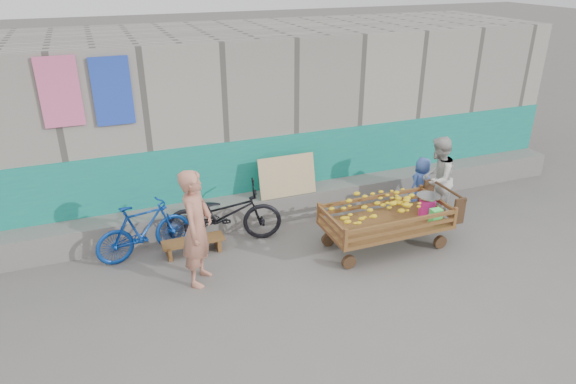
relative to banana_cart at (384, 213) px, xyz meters
name	(u,v)px	position (x,y,z in m)	size (l,w,h in m)	color
ground	(325,291)	(-1.33, -0.75, -0.61)	(80.00, 80.00, 0.00)	#5C5954
building_wall	(238,112)	(-1.33, 3.30, 0.86)	(12.00, 3.50, 3.00)	gray
banana_cart	(384,213)	(0.00, 0.00, 0.00)	(2.11, 0.96, 0.90)	brown
bench	(193,243)	(-2.80, 0.90, -0.43)	(0.95, 0.28, 0.24)	brown
vendor_man	(197,228)	(-2.86, 0.13, 0.23)	(0.61, 0.40, 1.69)	#B17059
woman	(437,179)	(1.35, 0.56, 0.13)	(0.72, 0.56, 1.48)	#B9B8B2
child	(421,184)	(1.35, 0.96, -0.12)	(0.48, 0.31, 0.98)	#415FB6
bicycle_dark	(224,214)	(-2.24, 1.10, -0.13)	(0.63, 1.81, 0.95)	black
bicycle_blue	(144,230)	(-3.49, 1.10, -0.17)	(0.42, 1.47, 0.88)	#0F3B9B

